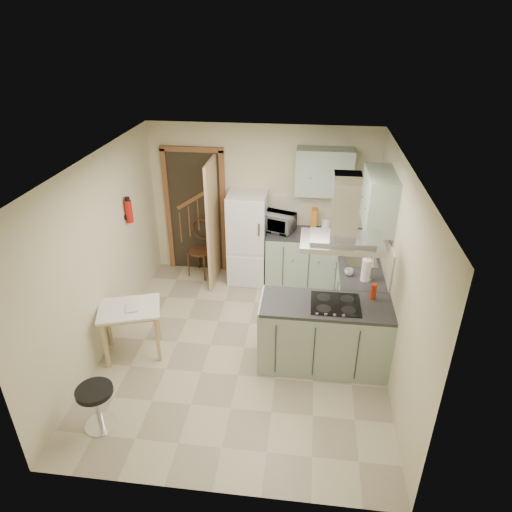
# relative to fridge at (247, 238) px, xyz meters

# --- Properties ---
(floor) EXTENTS (4.20, 4.20, 0.00)m
(floor) POSITION_rel_fridge_xyz_m (0.20, -1.80, -0.75)
(floor) COLOR #B9B190
(floor) RESTS_ON ground
(ceiling) EXTENTS (4.20, 4.20, 0.00)m
(ceiling) POSITION_rel_fridge_xyz_m (0.20, -1.80, 1.75)
(ceiling) COLOR silver
(ceiling) RESTS_ON back_wall
(back_wall) EXTENTS (3.60, 0.00, 3.60)m
(back_wall) POSITION_rel_fridge_xyz_m (0.20, 0.30, 0.50)
(back_wall) COLOR beige
(back_wall) RESTS_ON floor
(left_wall) EXTENTS (0.00, 4.20, 4.20)m
(left_wall) POSITION_rel_fridge_xyz_m (-1.60, -1.80, 0.50)
(left_wall) COLOR beige
(left_wall) RESTS_ON floor
(right_wall) EXTENTS (0.00, 4.20, 4.20)m
(right_wall) POSITION_rel_fridge_xyz_m (2.00, -1.80, 0.50)
(right_wall) COLOR beige
(right_wall) RESTS_ON floor
(doorway) EXTENTS (1.10, 0.12, 2.10)m
(doorway) POSITION_rel_fridge_xyz_m (-0.90, 0.27, 0.30)
(doorway) COLOR brown
(doorway) RESTS_ON floor
(fridge) EXTENTS (0.60, 0.60, 1.50)m
(fridge) POSITION_rel_fridge_xyz_m (0.00, 0.00, 0.00)
(fridge) COLOR white
(fridge) RESTS_ON floor
(counter_back) EXTENTS (1.08, 0.60, 0.90)m
(counter_back) POSITION_rel_fridge_xyz_m (0.86, 0.00, -0.30)
(counter_back) COLOR #9EB2A0
(counter_back) RESTS_ON floor
(counter_right) EXTENTS (0.60, 1.95, 0.90)m
(counter_right) POSITION_rel_fridge_xyz_m (1.70, -0.68, -0.30)
(counter_right) COLOR #9EB2A0
(counter_right) RESTS_ON floor
(splashback) EXTENTS (1.68, 0.02, 0.50)m
(splashback) POSITION_rel_fridge_xyz_m (1.16, 0.29, 0.40)
(splashback) COLOR beige
(splashback) RESTS_ON counter_back
(wall_cabinet_back) EXTENTS (0.85, 0.35, 0.70)m
(wall_cabinet_back) POSITION_rel_fridge_xyz_m (1.15, 0.12, 1.10)
(wall_cabinet_back) COLOR #9EB2A0
(wall_cabinet_back) RESTS_ON back_wall
(wall_cabinet_right) EXTENTS (0.35, 0.90, 0.70)m
(wall_cabinet_right) POSITION_rel_fridge_xyz_m (1.82, -0.95, 1.10)
(wall_cabinet_right) COLOR #9EB2A0
(wall_cabinet_right) RESTS_ON right_wall
(peninsula) EXTENTS (1.55, 0.65, 0.90)m
(peninsula) POSITION_rel_fridge_xyz_m (1.22, -1.98, -0.30)
(peninsula) COLOR #9EB2A0
(peninsula) RESTS_ON floor
(hob) EXTENTS (0.58, 0.50, 0.01)m
(hob) POSITION_rel_fridge_xyz_m (1.32, -1.98, 0.16)
(hob) COLOR black
(hob) RESTS_ON peninsula
(extractor_hood) EXTENTS (0.90, 0.55, 0.10)m
(extractor_hood) POSITION_rel_fridge_xyz_m (1.32, -1.98, 0.97)
(extractor_hood) COLOR silver
(extractor_hood) RESTS_ON ceiling
(sink) EXTENTS (0.45, 0.40, 0.01)m
(sink) POSITION_rel_fridge_xyz_m (1.70, -0.85, 0.16)
(sink) COLOR silver
(sink) RESTS_ON counter_right
(fire_extinguisher) EXTENTS (0.10, 0.10, 0.32)m
(fire_extinguisher) POSITION_rel_fridge_xyz_m (-1.54, -0.90, 0.75)
(fire_extinguisher) COLOR #B2140F
(fire_extinguisher) RESTS_ON left_wall
(drop_leaf_table) EXTENTS (0.88, 0.76, 0.70)m
(drop_leaf_table) POSITION_rel_fridge_xyz_m (-1.21, -2.07, -0.40)
(drop_leaf_table) COLOR #D6C483
(drop_leaf_table) RESTS_ON floor
(bentwood_chair) EXTENTS (0.50, 0.50, 0.88)m
(bentwood_chair) POSITION_rel_fridge_xyz_m (-0.80, 0.04, -0.31)
(bentwood_chair) COLOR #492A18
(bentwood_chair) RESTS_ON floor
(stool) EXTENTS (0.38, 0.38, 0.52)m
(stool) POSITION_rel_fridge_xyz_m (-1.15, -3.27, -0.49)
(stool) COLOR black
(stool) RESTS_ON floor
(microwave) EXTENTS (0.61, 0.50, 0.29)m
(microwave) POSITION_rel_fridge_xyz_m (0.47, 0.03, 0.29)
(microwave) COLOR black
(microwave) RESTS_ON counter_back
(kettle) EXTENTS (0.17, 0.17, 0.21)m
(kettle) POSITION_rel_fridge_xyz_m (1.24, 0.03, 0.26)
(kettle) COLOR white
(kettle) RESTS_ON counter_back
(cereal_box) EXTENTS (0.09, 0.22, 0.32)m
(cereal_box) POSITION_rel_fridge_xyz_m (1.04, 0.20, 0.31)
(cereal_box) COLOR orange
(cereal_box) RESTS_ON counter_back
(soap_bottle) EXTENTS (0.13, 0.13, 0.21)m
(soap_bottle) POSITION_rel_fridge_xyz_m (1.87, -0.51, 0.26)
(soap_bottle) COLOR #B6B3C0
(soap_bottle) RESTS_ON counter_right
(paper_towel) EXTENTS (0.15, 0.15, 0.30)m
(paper_towel) POSITION_rel_fridge_xyz_m (1.72, -1.36, 0.30)
(paper_towel) COLOR white
(paper_towel) RESTS_ON counter_right
(cup) EXTENTS (0.13, 0.13, 0.09)m
(cup) POSITION_rel_fridge_xyz_m (1.52, -1.27, 0.19)
(cup) COLOR white
(cup) RESTS_ON counter_right
(red_bottle) EXTENTS (0.08, 0.08, 0.20)m
(red_bottle) POSITION_rel_fridge_xyz_m (1.77, -1.79, 0.25)
(red_bottle) COLOR #B72A0F
(red_bottle) RESTS_ON peninsula
(book) EXTENTS (0.21, 0.24, 0.09)m
(book) POSITION_rel_fridge_xyz_m (-1.24, -2.10, -0.00)
(book) COLOR #AA4F38
(book) RESTS_ON drop_leaf_table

